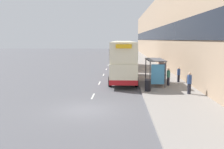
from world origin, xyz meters
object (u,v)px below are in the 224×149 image
pedestrian_at_shelter (179,74)px  pedestrian_1 (189,83)px  double_decker_bus_near (123,60)px  bus_shelter (157,67)px  double_decker_bus_ahead (122,54)px  car_0 (121,52)px  pedestrian_2 (168,77)px  litter_bin (148,85)px

pedestrian_at_shelter → pedestrian_1: bearing=-94.4°
double_decker_bus_near → pedestrian_1: 8.89m
bus_shelter → pedestrian_1: (2.03, -4.09, -0.83)m
double_decker_bus_near → double_decker_bus_ahead: 13.32m
car_0 → pedestrian_2: pedestrian_2 is taller
double_decker_bus_near → double_decker_bus_ahead: size_ratio=0.97×
bus_shelter → pedestrian_at_shelter: bus_shelter is taller
double_decker_bus_ahead → pedestrian_2: bearing=-75.3°
double_decker_bus_near → litter_bin: size_ratio=10.32×
double_decker_bus_near → car_0: bearing=90.3°
bus_shelter → pedestrian_1: bus_shelter is taller
pedestrian_1 → pedestrian_2: pedestrian_1 is taller
double_decker_bus_near → pedestrian_1: double_decker_bus_near is taller
car_0 → pedestrian_at_shelter: 49.58m
pedestrian_at_shelter → pedestrian_1: (-0.43, -5.68, 0.10)m
double_decker_bus_near → car_0: (-0.25, 47.89, -1.44)m
double_decker_bus_near → car_0: size_ratio=2.68×
double_decker_bus_ahead → car_0: bearing=90.4°
double_decker_bus_near → pedestrian_at_shelter: bearing=-12.9°
car_0 → pedestrian_2: 51.32m
bus_shelter → double_decker_bus_ahead: 16.57m
pedestrian_at_shelter → double_decker_bus_near: bearing=167.1°
double_decker_bus_ahead → pedestrian_2: double_decker_bus_ahead is taller
double_decker_bus_near → bus_shelter: bearing=-41.5°
bus_shelter → car_0: size_ratio=1.04×
car_0 → pedestrian_at_shelter: bearing=-83.0°
double_decker_bus_near → pedestrian_2: bearing=-36.5°
pedestrian_2 → double_decker_bus_near: bearing=143.5°
double_decker_bus_near → pedestrian_2: size_ratio=6.50×
double_decker_bus_ahead → litter_bin: size_ratio=10.61×
car_0 → litter_bin: (2.32, -53.94, -0.18)m
car_0 → pedestrian_1: bearing=-84.2°
car_0 → litter_bin: 53.99m
pedestrian_1 → double_decker_bus_ahead: bearing=104.6°
double_decker_bus_ahead → pedestrian_2: size_ratio=6.69×
litter_bin → pedestrian_1: bearing=-16.4°
double_decker_bus_near → pedestrian_2: (4.35, -3.22, -1.29)m
pedestrian_1 → litter_bin: size_ratio=1.69×
pedestrian_2 → litter_bin: bearing=-128.8°
bus_shelter → car_0: bearing=94.0°
double_decker_bus_ahead → pedestrian_1: (5.31, -20.32, -1.24)m
pedestrian_1 → bus_shelter: bearing=116.4°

